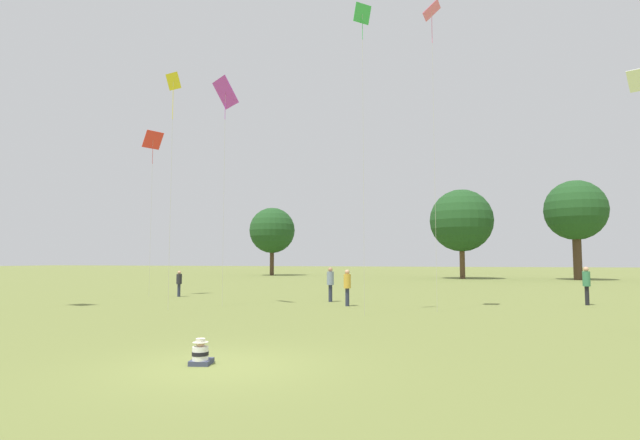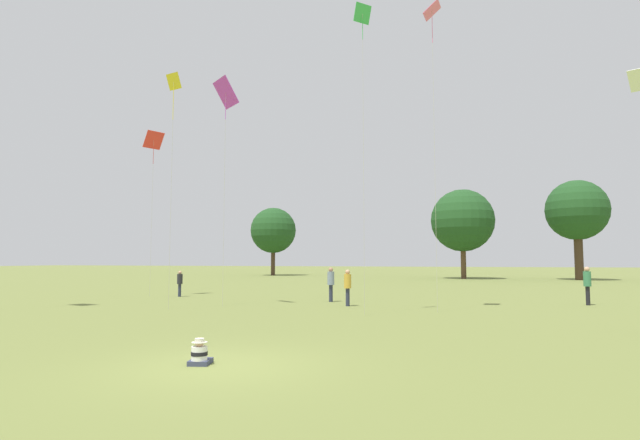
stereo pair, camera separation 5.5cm
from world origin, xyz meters
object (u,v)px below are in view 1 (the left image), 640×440
(person_standing_0, at_px, (347,284))
(person_standing_1, at_px, (330,281))
(distant_tree_1, at_px, (461,221))
(person_standing_2, at_px, (179,281))
(kite_4, at_px, (225,96))
(seated_toddler, at_px, (201,354))
(distant_tree_2, at_px, (576,211))
(person_standing_3, at_px, (586,282))
(kite_1, at_px, (153,143))
(distant_tree_0, at_px, (272,231))
(kite_0, at_px, (432,25))
(kite_3, at_px, (362,30))
(kite_6, at_px, (173,93))

(person_standing_0, xyz_separation_m, person_standing_1, (-1.40, 2.11, 0.04))
(person_standing_1, relative_size, distant_tree_1, 0.17)
(person_standing_2, height_order, kite_4, kite_4)
(seated_toddler, relative_size, distant_tree_2, 0.06)
(person_standing_3, xyz_separation_m, distant_tree_1, (-5.96, 33.19, 5.62))
(kite_1, xyz_separation_m, kite_4, (7.33, -4.76, 0.78))
(seated_toddler, bearing_deg, kite_1, 115.19)
(person_standing_3, relative_size, kite_4, 0.17)
(distant_tree_0, bearing_deg, person_standing_3, -50.51)
(seated_toddler, xyz_separation_m, person_standing_2, (-11.04, 16.84, 0.69))
(person_standing_2, bearing_deg, distant_tree_0, 151.84)
(person_standing_2, relative_size, distant_tree_1, 0.15)
(person_standing_3, distance_m, kite_4, 19.73)
(kite_0, bearing_deg, kite_3, -1.78)
(person_standing_0, xyz_separation_m, kite_4, (-5.59, -1.88, 9.09))
(person_standing_2, bearing_deg, distant_tree_2, 97.95)
(person_standing_2, xyz_separation_m, kite_4, (5.41, -4.97, 9.21))
(person_standing_3, xyz_separation_m, distant_tree_0, (-31.70, 38.47, 5.17))
(person_standing_1, height_order, distant_tree_1, distant_tree_1)
(person_standing_0, xyz_separation_m, person_standing_3, (11.05, 3.72, 0.09))
(kite_0, relative_size, distant_tree_1, 1.30)
(seated_toddler, relative_size, person_standing_1, 0.33)
(kite_0, bearing_deg, kite_6, -27.34)
(kite_3, bearing_deg, distant_tree_0, -65.52)
(kite_3, height_order, distant_tree_1, kite_3)
(kite_1, relative_size, distant_tree_2, 0.92)
(person_standing_2, height_order, kite_0, kite_0)
(person_standing_3, bearing_deg, kite_3, -38.17)
(person_standing_1, height_order, kite_3, kite_3)
(kite_1, relative_size, kite_3, 0.79)
(kite_4, bearing_deg, distant_tree_2, -37.77)
(kite_0, bearing_deg, person_standing_0, -58.81)
(person_standing_3, xyz_separation_m, distant_tree_2, (6.08, 32.86, 6.41))
(kite_3, bearing_deg, kite_1, -25.47)
(kite_4, relative_size, distant_tree_2, 1.00)
(seated_toddler, bearing_deg, person_standing_0, 77.43)
(person_standing_2, xyz_separation_m, distant_tree_0, (-9.64, 39.10, 5.38))
(kite_4, distance_m, distant_tree_1, 40.38)
(kite_3, bearing_deg, kite_4, -14.82)
(person_standing_2, relative_size, kite_0, 0.11)
(person_standing_0, relative_size, distant_tree_2, 0.16)
(person_standing_1, distance_m, kite_6, 12.04)
(person_standing_1, bearing_deg, distant_tree_0, 154.93)
(kite_0, distance_m, kite_1, 18.00)
(kite_6, xyz_separation_m, distant_tree_0, (-13.45, 46.06, -3.47))
(person_standing_0, height_order, distant_tree_2, distant_tree_2)
(kite_1, bearing_deg, distant_tree_0, -97.87)
(person_standing_3, relative_size, kite_0, 0.14)
(kite_6, distance_m, distant_tree_2, 47.25)
(distant_tree_0, height_order, distant_tree_2, distant_tree_2)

